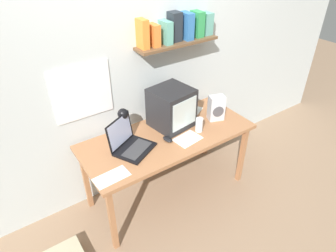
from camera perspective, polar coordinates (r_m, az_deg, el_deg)
The scene contains 12 objects.
ground_plane at distance 3.23m, azimuth -0.00°, elevation -12.29°, with size 12.00×12.00×0.00m, color #997A5E.
back_wall at distance 2.78m, azimuth -4.78°, elevation 12.14°, with size 5.60×0.24×2.60m.
corner_desk at distance 2.79m, azimuth -0.00°, elevation -2.79°, with size 1.61×0.69×0.73m.
crt_monitor at distance 2.79m, azimuth 0.67°, elevation 3.50°, with size 0.40×0.39×0.38m.
laptop at distance 2.58m, azimuth -7.53°, elevation -2.97°, with size 0.42×0.41×0.27m.
desk_lamp at distance 2.64m, azimuth -8.56°, elevation 1.65°, with size 0.11×0.15×0.30m.
juice_glass at distance 2.79m, azimuth 5.96°, elevation 0.11°, with size 0.07×0.07×0.14m.
space_heater at distance 2.96m, azimuth 9.18°, elevation 3.42°, with size 0.17×0.15×0.25m.
computer_mouse at distance 2.67m, azimuth -0.09°, elevation -2.53°, with size 0.07×0.11×0.03m.
printed_handout at distance 2.36m, azimuth -10.70°, elevation -9.55°, with size 0.28×0.16×0.00m.
loose_paper_near_monitor at distance 2.71m, azimuth 3.76°, elevation -2.46°, with size 0.26×0.20×0.00m.
loose_paper_near_laptop at distance 3.11m, azimuth 4.42°, elevation 2.78°, with size 0.30×0.27×0.00m.
Camera 1 is at (-1.26, -1.85, 2.33)m, focal length 32.00 mm.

